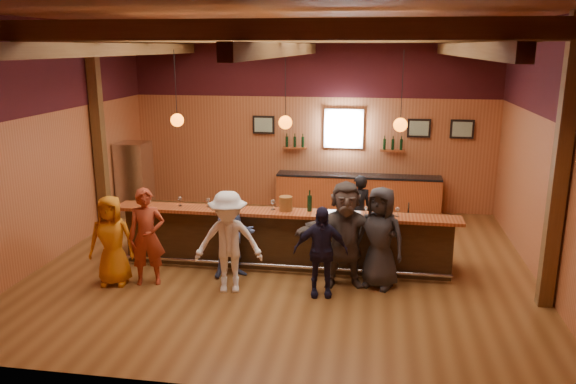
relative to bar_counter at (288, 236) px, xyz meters
name	(u,v)px	position (x,y,z in m)	size (l,w,h in m)	color
room	(286,93)	(-0.02, -0.09, 2.69)	(9.04, 9.00, 4.52)	brown
bar_counter	(288,236)	(0.00, 0.00, 0.00)	(6.30, 1.07, 1.11)	black
back_bar_cabinet	(358,194)	(1.18, 3.57, -0.05)	(4.00, 0.52, 0.95)	#8E3A19
window	(344,129)	(0.78, 3.80, 1.53)	(0.95, 0.09, 0.95)	silver
framed_pictures	(380,127)	(1.65, 3.79, 1.58)	(5.35, 0.05, 0.45)	black
wine_shelves	(343,146)	(0.78, 3.73, 1.10)	(3.00, 0.18, 0.30)	#8E3A19
pendant_lights	(285,122)	(-0.02, -0.15, 2.19)	(4.24, 0.24, 1.37)	black
stainless_fridge	(135,179)	(-4.12, 2.45, 0.38)	(0.70, 0.70, 1.80)	silver
customer_orange	(112,241)	(-2.82, -1.44, 0.26)	(0.77, 0.50, 1.57)	#C46E12
customer_redvest	(147,237)	(-2.22, -1.34, 0.33)	(0.62, 0.41, 1.70)	maroon
customer_denim	(234,235)	(-0.83, -0.81, 0.25)	(0.75, 0.58, 1.54)	#4B6097
customer_white	(228,242)	(-0.77, -1.42, 0.35)	(1.12, 0.64, 1.73)	white
customer_navy	(321,251)	(0.76, -1.34, 0.24)	(0.89, 0.37, 1.53)	#1B1830
customer_brown	(345,234)	(1.13, -0.88, 0.40)	(1.71, 0.54, 1.84)	#4E443F
customer_dark	(380,238)	(1.71, -0.83, 0.36)	(0.86, 0.56, 1.76)	#29292C
bartender	(359,210)	(1.28, 1.23, 0.22)	(0.54, 0.35, 1.48)	black
ice_bucket	(286,204)	(0.01, -0.27, 0.72)	(0.24, 0.24, 0.26)	brown
bottle_a	(310,203)	(0.44, -0.23, 0.74)	(0.08, 0.08, 0.39)	black
bottle_b	(343,205)	(1.04, -0.18, 0.72)	(0.07, 0.07, 0.34)	black
glass_a	(145,200)	(-2.65, -0.38, 0.71)	(0.07, 0.07, 0.17)	silver
glass_b	(180,199)	(-2.00, -0.27, 0.72)	(0.08, 0.08, 0.18)	silver
glass_c	(208,200)	(-1.45, -0.26, 0.71)	(0.08, 0.08, 0.17)	silver
glass_d	(218,203)	(-1.23, -0.40, 0.71)	(0.08, 0.08, 0.18)	silver
glass_e	(273,202)	(-0.23, -0.25, 0.73)	(0.09, 0.09, 0.20)	silver
glass_f	(339,207)	(0.97, -0.32, 0.71)	(0.08, 0.08, 0.17)	silver
glass_g	(366,208)	(1.45, -0.29, 0.70)	(0.07, 0.07, 0.16)	silver
glass_h	(397,210)	(2.00, -0.32, 0.71)	(0.08, 0.08, 0.18)	silver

